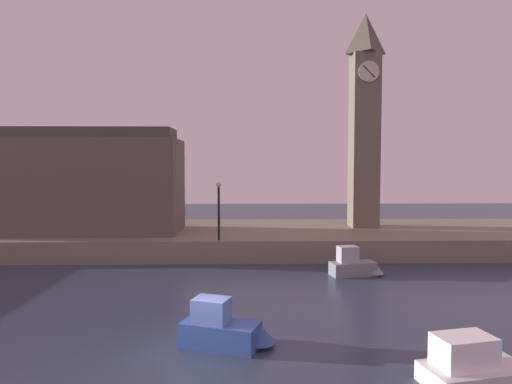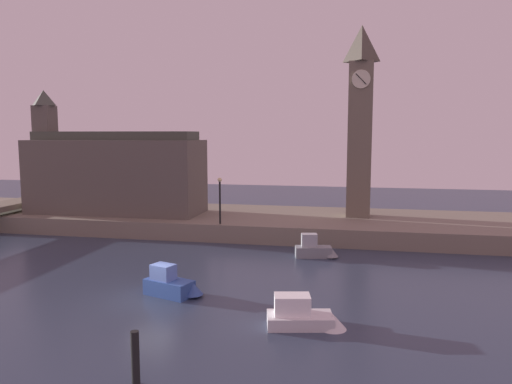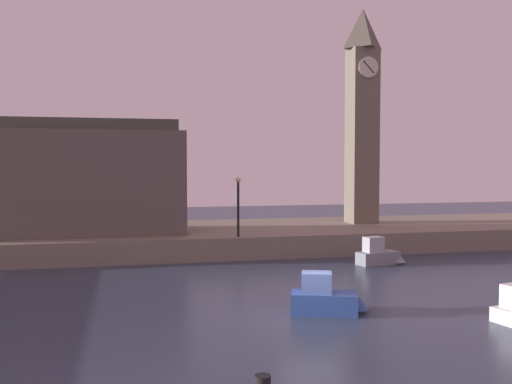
# 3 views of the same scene
# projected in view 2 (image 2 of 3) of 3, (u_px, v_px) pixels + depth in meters

# --- Properties ---
(ground_plane) EXTENTS (120.00, 120.00, 0.00)m
(ground_plane) POSITION_uv_depth(u_px,v_px,m) (151.00, 299.00, 26.66)
(ground_plane) COLOR #2D384C
(far_embankment) EXTENTS (70.00, 12.00, 1.50)m
(far_embankment) POSITION_uv_depth(u_px,v_px,m) (237.00, 222.00, 46.04)
(far_embankment) COLOR slate
(far_embankment) RESTS_ON ground
(clock_tower) EXTENTS (2.32, 2.36, 16.96)m
(clock_tower) POSITION_uv_depth(u_px,v_px,m) (360.00, 120.00, 43.58)
(clock_tower) COLOR #6B6051
(clock_tower) RESTS_ON far_embankment
(parliament_hall) EXTENTS (16.46, 5.79, 11.68)m
(parliament_hall) POSITION_uv_depth(u_px,v_px,m) (113.00, 173.00, 46.51)
(parliament_hall) COLOR #5B544C
(parliament_hall) RESTS_ON far_embankment
(streetlamp) EXTENTS (0.36, 0.36, 3.89)m
(streetlamp) POSITION_uv_depth(u_px,v_px,m) (220.00, 195.00, 40.45)
(streetlamp) COLOR black
(streetlamp) RESTS_ON far_embankment
(mooring_post_right) EXTENTS (0.31, 0.31, 1.99)m
(mooring_post_right) POSITION_uv_depth(u_px,v_px,m) (135.00, 358.00, 17.45)
(mooring_post_right) COLOR black
(mooring_post_right) RESTS_ON ground
(boat_tour_blue) EXTENTS (3.63, 2.15, 1.75)m
(boat_tour_blue) POSITION_uv_depth(u_px,v_px,m) (172.00, 285.00, 27.16)
(boat_tour_blue) COLOR #2D4C93
(boat_tour_blue) RESTS_ON ground
(boat_ferry_white) EXTENTS (4.00, 2.11, 1.55)m
(boat_ferry_white) POSITION_uv_depth(u_px,v_px,m) (306.00, 316.00, 22.75)
(boat_ferry_white) COLOR silver
(boat_ferry_white) RESTS_ON ground
(boat_cruiser_grey) EXTENTS (3.30, 1.62, 1.73)m
(boat_cruiser_grey) POSITION_uv_depth(u_px,v_px,m) (316.00, 249.00, 35.64)
(boat_cruiser_grey) COLOR gray
(boat_cruiser_grey) RESTS_ON ground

